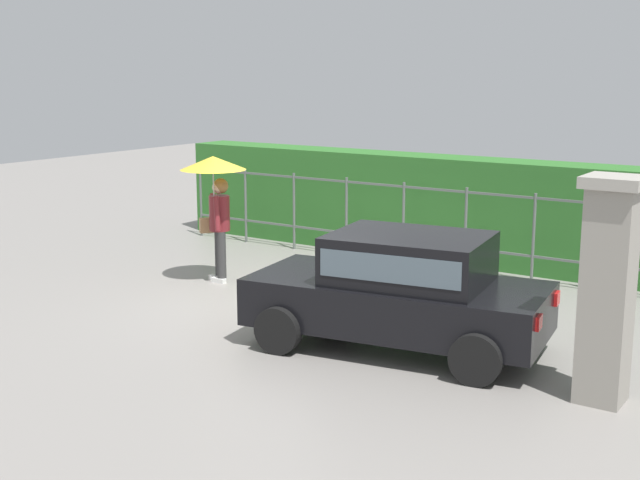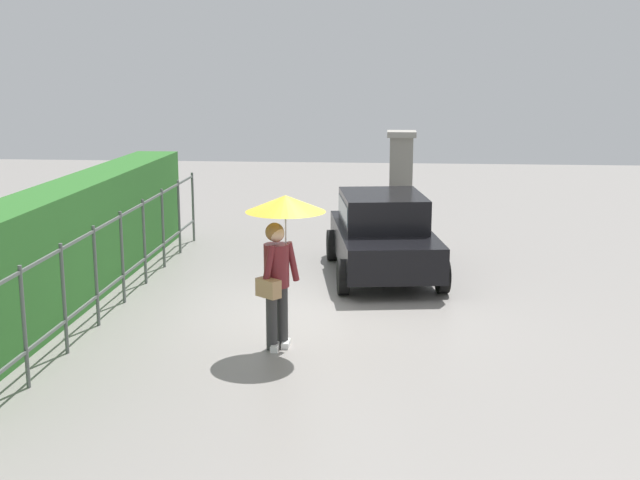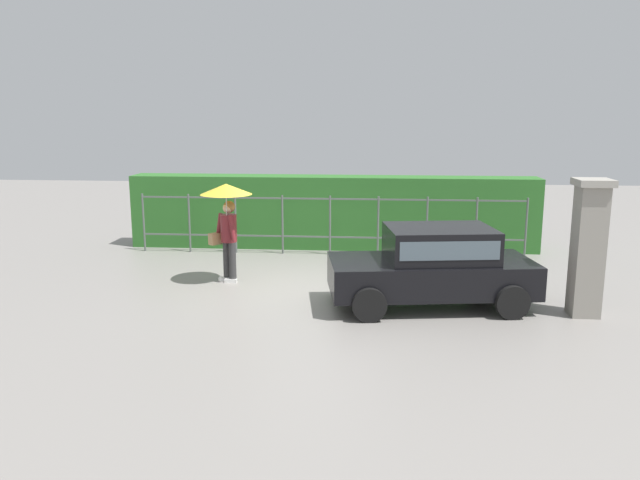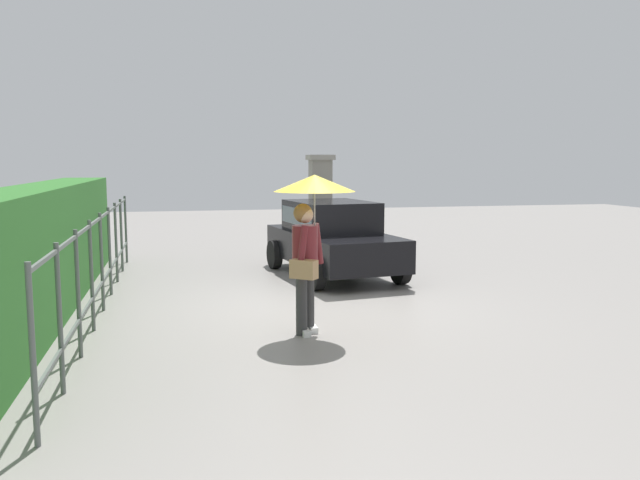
{
  "view_description": "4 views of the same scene",
  "coord_description": "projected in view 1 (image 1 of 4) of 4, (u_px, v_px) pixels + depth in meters",
  "views": [
    {
      "loc": [
        7.22,
        -9.87,
        3.49
      ],
      "look_at": [
        0.57,
        0.06,
        1.06
      ],
      "focal_mm": 47.48,
      "sensor_mm": 36.0,
      "label": 1
    },
    {
      "loc": [
        -12.41,
        -0.91,
        3.77
      ],
      "look_at": [
        0.31,
        0.18,
        1.06
      ],
      "focal_mm": 46.43,
      "sensor_mm": 36.0,
      "label": 2
    },
    {
      "loc": [
        1.24,
        -12.1,
        3.51
      ],
      "look_at": [
        0.21,
        -0.2,
        1.09
      ],
      "focal_mm": 35.13,
      "sensor_mm": 36.0,
      "label": 3
    },
    {
      "loc": [
        -9.94,
        2.21,
        2.27
      ],
      "look_at": [
        0.39,
        -0.1,
        0.97
      ],
      "focal_mm": 36.0,
      "sensor_mm": 36.0,
      "label": 4
    }
  ],
  "objects": [
    {
      "name": "gate_pillar",
      "position": [
        608.0,
        288.0,
        8.79
      ],
      "size": [
        0.6,
        0.6,
        2.42
      ],
      "color": "gray",
      "rests_on": "ground"
    },
    {
      "name": "hedge_row",
      "position": [
        426.0,
        206.0,
        15.83
      ],
      "size": [
        10.65,
        0.9,
        1.9
      ],
      "primitive_type": "cube",
      "color": "#2D6B28",
      "rests_on": "ground"
    },
    {
      "name": "fence_section",
      "position": [
        403.0,
        220.0,
        15.14
      ],
      "size": [
        9.7,
        0.05,
        1.5
      ],
      "color": "#59605B",
      "rests_on": "ground"
    },
    {
      "name": "car",
      "position": [
        402.0,
        287.0,
        10.57
      ],
      "size": [
        3.91,
        2.29,
        1.48
      ],
      "rotation": [
        0.0,
        0.0,
        3.29
      ],
      "color": "black",
      "rests_on": "ground"
    },
    {
      "name": "pedestrian",
      "position": [
        215.0,
        186.0,
        13.74
      ],
      "size": [
        1.07,
        1.07,
        2.1
      ],
      "rotation": [
        0.0,
        0.0,
        -2.26
      ],
      "color": "#333333",
      "rests_on": "ground"
    },
    {
      "name": "ground_plane",
      "position": [
        287.0,
        305.0,
        12.67
      ],
      "size": [
        40.0,
        40.0,
        0.0
      ],
      "primitive_type": "plane",
      "color": "gray"
    }
  ]
}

